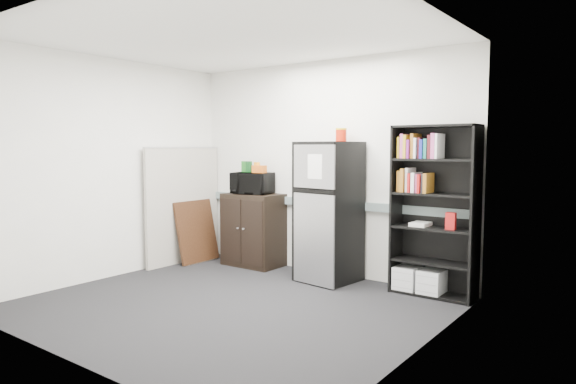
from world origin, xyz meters
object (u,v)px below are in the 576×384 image
object	(u,v)px
bookshelf	(432,207)
cubicle_partition	(183,205)
refrigerator	(328,212)
cabinet	(253,230)
microwave	(252,183)

from	to	relation	value
bookshelf	cubicle_partition	size ratio (longest dim) A/B	1.14
cubicle_partition	refrigerator	size ratio (longest dim) A/B	0.96
cubicle_partition	bookshelf	bearing A→B (deg)	8.13
cubicle_partition	cabinet	size ratio (longest dim) A/B	1.65
bookshelf	microwave	xyz separation A→B (m)	(-2.48, -0.08, 0.16)
refrigerator	microwave	bearing A→B (deg)	-176.12
microwave	bookshelf	bearing A→B (deg)	-9.67
bookshelf	cabinet	distance (m)	2.53
cabinet	microwave	bearing A→B (deg)	-90.00
cubicle_partition	refrigerator	distance (m)	2.20
cubicle_partition	refrigerator	xyz separation A→B (m)	(2.18, 0.34, 0.03)
bookshelf	refrigerator	world-z (taller)	bookshelf
cubicle_partition	cabinet	distance (m)	1.06
cabinet	refrigerator	distance (m)	1.30
bookshelf	refrigerator	bearing A→B (deg)	-173.25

